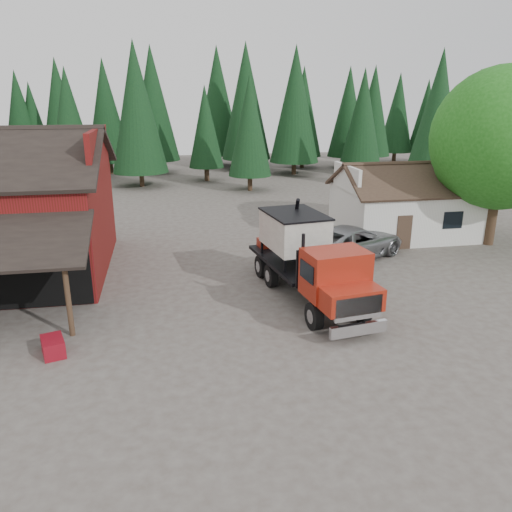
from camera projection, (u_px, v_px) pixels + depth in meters
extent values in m
plane|color=#4D443D|center=(229.00, 349.00, 17.61)|extent=(120.00, 120.00, 0.00)
cube|color=maroon|center=(98.00, 150.00, 24.24)|extent=(0.25, 7.00, 2.00)
cylinder|color=#382619|center=(68.00, 301.00, 18.16)|extent=(0.20, 0.20, 2.80)
cube|color=silver|center=(405.00, 211.00, 31.57)|extent=(8.00, 6.00, 3.00)
cube|color=#38281E|center=(420.00, 180.00, 29.47)|extent=(8.60, 3.42, 1.80)
cube|color=#38281E|center=(397.00, 172.00, 32.28)|extent=(8.60, 3.42, 1.80)
cube|color=silver|center=(347.00, 178.00, 30.18)|extent=(0.20, 4.20, 1.50)
cube|color=silver|center=(467.00, 174.00, 31.57)|extent=(0.20, 4.20, 1.50)
cube|color=#38281E|center=(404.00, 233.00, 28.64)|extent=(0.90, 0.06, 2.00)
cube|color=black|center=(453.00, 220.00, 28.98)|extent=(1.20, 0.06, 1.00)
cylinder|color=#382619|center=(491.00, 218.00, 29.43)|extent=(0.60, 0.60, 3.20)
sphere|color=#1C5D15|center=(503.00, 138.00, 28.01)|extent=(8.00, 8.00, 8.00)
sphere|color=#1C5D15|center=(473.00, 159.00, 28.92)|extent=(4.40, 4.40, 4.40)
cylinder|color=#382619|center=(250.00, 182.00, 46.46)|extent=(0.44, 0.44, 1.60)
cone|color=black|center=(250.00, 125.00, 44.89)|extent=(3.96, 3.96, 9.00)
cylinder|color=#382619|center=(430.00, 184.00, 45.51)|extent=(0.44, 0.44, 1.60)
cone|color=black|center=(437.00, 114.00, 43.63)|extent=(4.84, 4.84, 11.00)
cylinder|color=#382619|center=(142.00, 178.00, 48.46)|extent=(0.44, 0.44, 1.60)
cone|color=black|center=(137.00, 108.00, 46.42)|extent=(5.28, 5.28, 12.00)
cylinder|color=black|center=(314.00, 316.00, 18.92)|extent=(0.49, 1.12, 1.08)
cylinder|color=black|center=(362.00, 309.00, 19.54)|extent=(0.49, 1.12, 1.08)
cylinder|color=black|center=(271.00, 276.00, 23.16)|extent=(0.49, 1.12, 1.08)
cylinder|color=black|center=(311.00, 271.00, 23.79)|extent=(0.49, 1.12, 1.08)
cylinder|color=black|center=(261.00, 266.00, 24.39)|extent=(0.49, 1.12, 1.08)
cylinder|color=black|center=(300.00, 262.00, 25.02)|extent=(0.49, 1.12, 1.08)
cube|color=black|center=(305.00, 276.00, 21.94)|extent=(2.27, 8.50, 0.39)
cube|color=silver|center=(358.00, 329.00, 17.86)|extent=(2.26, 0.50, 0.44)
cube|color=silver|center=(358.00, 308.00, 17.71)|extent=(1.86, 0.36, 0.88)
cube|color=maroon|center=(351.00, 298.00, 18.19)|extent=(2.37, 1.58, 0.83)
cube|color=maroon|center=(335.00, 273.00, 19.17)|extent=(2.57, 1.99, 1.81)
cube|color=black|center=(345.00, 272.00, 18.38)|extent=(2.05, 0.37, 0.88)
cylinder|color=black|center=(303.00, 256.00, 19.50)|extent=(0.16, 0.16, 1.77)
cube|color=black|center=(324.00, 266.00, 20.07)|extent=(2.40, 0.46, 1.57)
cube|color=black|center=(293.00, 261.00, 23.09)|extent=(3.29, 5.99, 0.16)
cube|color=beige|center=(294.00, 231.00, 22.64)|extent=(2.69, 3.52, 1.57)
cone|color=beige|center=(294.00, 252.00, 22.95)|extent=(2.44, 2.44, 0.69)
cube|color=black|center=(295.00, 214.00, 22.40)|extent=(2.80, 3.64, 0.08)
cylinder|color=black|center=(294.00, 225.00, 24.09)|extent=(0.43, 2.18, 2.99)
cube|color=maroon|center=(264.00, 243.00, 24.95)|extent=(0.69, 0.86, 0.44)
cylinder|color=silver|center=(351.00, 292.00, 20.46)|extent=(0.68, 1.05, 0.55)
imported|color=#94969B|center=(352.00, 242.00, 27.19)|extent=(7.08, 5.80, 1.79)
cube|color=maroon|center=(53.00, 347.00, 17.14)|extent=(1.00, 1.26, 0.60)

